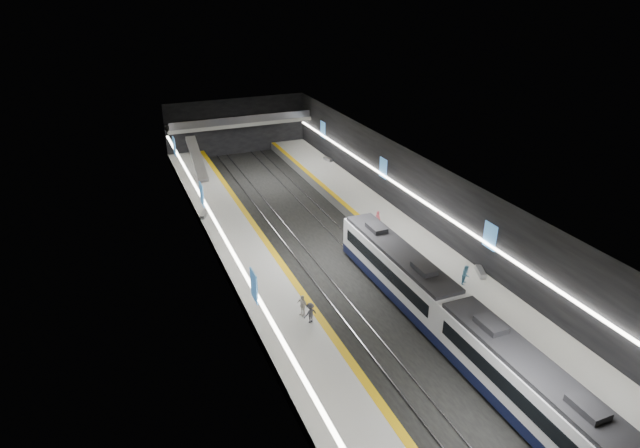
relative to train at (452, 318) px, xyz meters
name	(u,v)px	position (x,y,z in m)	size (l,w,h in m)	color
ground	(337,263)	(-2.50, 13.69, -2.20)	(70.00, 70.00, 0.00)	black
ceiling	(339,180)	(-2.50, 13.69, 5.80)	(20.00, 70.00, 0.04)	beige
wall_left	(226,243)	(-12.50, 13.69, 1.80)	(0.04, 70.00, 8.00)	black
wall_right	(435,206)	(7.50, 13.69, 1.80)	(0.04, 70.00, 8.00)	black
wall_back	(237,126)	(-2.50, 48.69, 1.80)	(20.00, 0.04, 8.00)	black
platform_left	(258,274)	(-10.00, 13.69, -1.70)	(5.00, 70.00, 1.00)	slate
tile_surface_left	(257,269)	(-10.00, 13.69, -1.19)	(5.00, 70.00, 0.02)	#ABABA6
tactile_strip_left	(282,264)	(-7.80, 13.69, -1.18)	(0.60, 70.00, 0.02)	#DCA70B
platform_right	(409,243)	(5.00, 13.69, -1.70)	(5.00, 70.00, 1.00)	slate
tile_surface_right	(410,238)	(5.00, 13.69, -1.19)	(5.00, 70.00, 0.02)	#ABABA6
tactile_strip_right	(389,242)	(2.80, 13.69, -1.18)	(0.60, 70.00, 0.02)	#DCA70B
rails	(337,262)	(-2.50, 13.69, -2.14)	(6.52, 70.00, 0.12)	gray
train	(452,318)	(0.00, 0.00, 0.00)	(2.69, 30.05, 3.60)	black
ad_posters	(333,213)	(-2.50, 14.69, 2.30)	(19.94, 53.50, 2.20)	#407FC0
cove_light_left	(228,245)	(-12.30, 13.69, 1.60)	(0.25, 68.60, 0.12)	white
cove_light_right	(433,208)	(7.30, 13.69, 1.60)	(0.25, 68.60, 0.12)	white
mezzanine_bridge	(240,123)	(-2.50, 46.61, 2.84)	(20.00, 3.00, 1.50)	gray
escalator	(197,159)	(-10.00, 39.69, 0.70)	(1.20, 8.00, 0.60)	#99999E
bench_left_far	(204,215)	(-12.00, 26.24, -0.99)	(0.46, 1.66, 0.41)	#99999E
bench_right_near	(481,272)	(7.00, 5.67, -0.98)	(0.50, 1.80, 0.44)	#99999E
bench_right_far	(328,159)	(7.00, 37.92, -1.00)	(0.44, 1.60, 0.39)	#99999E
passenger_right_a	(378,220)	(3.32, 16.96, -0.31)	(0.65, 0.42, 1.77)	#B5434F
passenger_right_b	(466,275)	(4.91, 4.97, -0.38)	(0.80, 0.62, 1.64)	#5392B5
passenger_left_a	(302,305)	(-8.84, 5.92, -0.36)	(0.98, 0.41, 1.67)	silver
passenger_left_b	(310,313)	(-8.64, 4.85, -0.40)	(1.03, 0.59, 1.59)	#3D3D44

